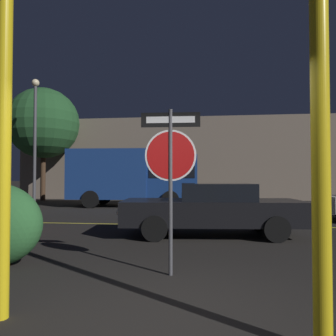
{
  "coord_description": "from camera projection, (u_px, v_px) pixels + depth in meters",
  "views": [
    {
      "loc": [
        0.48,
        -3.23,
        1.46
      ],
      "look_at": [
        -0.43,
        4.62,
        1.69
      ],
      "focal_mm": 35.0,
      "sensor_mm": 36.0,
      "label": 1
    }
  ],
  "objects": [
    {
      "name": "tree_0",
      "position": [
        44.0,
        123.0,
        21.19
      ],
      "size": [
        4.54,
        4.54,
        7.26
      ],
      "color": "#422D1E",
      "rests_on": "ground_plane"
    },
    {
      "name": "road_center_stripe",
      "position": [
        190.0,
        225.0,
        10.04
      ],
      "size": [
        37.74,
        0.12,
        0.01
      ],
      "primitive_type": "cube",
      "color": "gold",
      "rests_on": "ground_plane"
    },
    {
      "name": "stop_sign",
      "position": [
        171.0,
        158.0,
        4.95
      ],
      "size": [
        0.9,
        0.06,
        2.5
      ],
      "rotation": [
        0.0,
        0.0,
        0.04
      ],
      "color": "#4C4C51",
      "rests_on": "ground_plane"
    },
    {
      "name": "yellow_pole_left",
      "position": [
        3.0,
        147.0,
        3.45
      ],
      "size": [
        0.15,
        0.15,
        3.56
      ],
      "primitive_type": "cylinder",
      "color": "yellow",
      "rests_on": "ground_plane"
    },
    {
      "name": "delivery_truck",
      "position": [
        137.0,
        175.0,
        16.78
      ],
      "size": [
        6.51,
        2.81,
        2.87
      ],
      "rotation": [
        0.0,
        0.0,
        -1.52
      ],
      "color": "navy",
      "rests_on": "ground_plane"
    },
    {
      "name": "passing_car_2",
      "position": [
        213.0,
        209.0,
        8.27
      ],
      "size": [
        4.65,
        2.11,
        1.31
      ],
      "rotation": [
        0.0,
        0.0,
        1.65
      ],
      "color": "black",
      "rests_on": "ground_plane"
    },
    {
      "name": "yellow_pole_right",
      "position": [
        321.0,
        148.0,
        2.77
      ],
      "size": [
        0.15,
        0.15,
        3.43
      ],
      "primitive_type": "cylinder",
      "color": "yellow",
      "rests_on": "ground_plane"
    },
    {
      "name": "building_backdrop",
      "position": [
        206.0,
        160.0,
        23.79
      ],
      "size": [
        25.86,
        4.78,
        5.51
      ],
      "primitive_type": "cube",
      "color": "#7A6B5B",
      "rests_on": "ground_plane"
    },
    {
      "name": "street_lamp",
      "position": [
        35.0,
        129.0,
        17.11
      ],
      "size": [
        0.39,
        0.39,
        6.64
      ],
      "color": "#4C4C51",
      "rests_on": "ground_plane"
    },
    {
      "name": "ground_plane",
      "position": [
        158.0,
        326.0,
        3.22
      ],
      "size": [
        260.0,
        260.0,
        0.0
      ],
      "primitive_type": "plane",
      "color": "black"
    }
  ]
}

